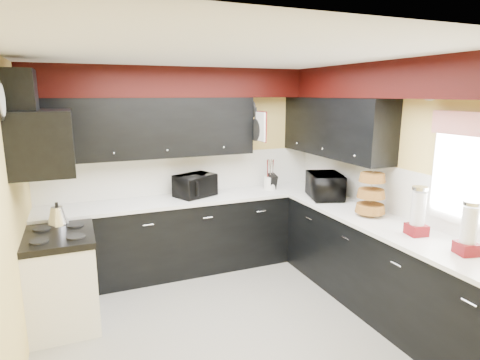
{
  "coord_description": "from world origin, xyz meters",
  "views": [
    {
      "loc": [
        -1.29,
        -3.17,
        2.19
      ],
      "look_at": [
        0.38,
        0.86,
        1.25
      ],
      "focal_mm": 30.0,
      "sensor_mm": 36.0,
      "label": 1
    }
  ],
  "objects_px": {
    "toaster_oven": "(196,185)",
    "kettle": "(58,216)",
    "microwave": "(325,186)",
    "utensil_crock": "(270,183)",
    "knife_block": "(272,182)"
  },
  "relations": [
    {
      "from": "knife_block",
      "to": "microwave",
      "type": "bearing_deg",
      "value": -59.14
    },
    {
      "from": "utensil_crock",
      "to": "knife_block",
      "type": "distance_m",
      "value": 0.03
    },
    {
      "from": "knife_block",
      "to": "kettle",
      "type": "relative_size",
      "value": 1.02
    },
    {
      "from": "toaster_oven",
      "to": "kettle",
      "type": "bearing_deg",
      "value": 173.79
    },
    {
      "from": "toaster_oven",
      "to": "utensil_crock",
      "type": "height_order",
      "value": "toaster_oven"
    },
    {
      "from": "knife_block",
      "to": "kettle",
      "type": "distance_m",
      "value": 2.65
    },
    {
      "from": "toaster_oven",
      "to": "knife_block",
      "type": "height_order",
      "value": "toaster_oven"
    },
    {
      "from": "utensil_crock",
      "to": "knife_block",
      "type": "xyz_separation_m",
      "value": [
        0.02,
        -0.02,
        0.02
      ]
    },
    {
      "from": "knife_block",
      "to": "kettle",
      "type": "bearing_deg",
      "value": -171.36
    },
    {
      "from": "toaster_oven",
      "to": "knife_block",
      "type": "xyz_separation_m",
      "value": [
        1.04,
        -0.04,
        -0.03
      ]
    },
    {
      "from": "toaster_oven",
      "to": "microwave",
      "type": "xyz_separation_m",
      "value": [
        1.45,
        -0.69,
        0.01
      ]
    },
    {
      "from": "toaster_oven",
      "to": "utensil_crock",
      "type": "xyz_separation_m",
      "value": [
        1.03,
        -0.02,
        -0.05
      ]
    },
    {
      "from": "kettle",
      "to": "knife_block",
      "type": "bearing_deg",
      "value": 9.82
    },
    {
      "from": "microwave",
      "to": "knife_block",
      "type": "xyz_separation_m",
      "value": [
        -0.4,
        0.65,
        -0.05
      ]
    },
    {
      "from": "toaster_oven",
      "to": "utensil_crock",
      "type": "bearing_deg",
      "value": -25.03
    }
  ]
}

